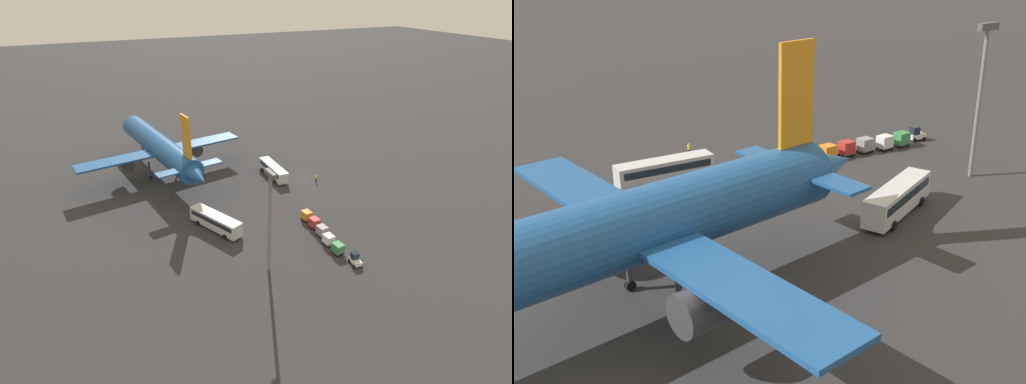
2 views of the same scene
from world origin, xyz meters
The scene contains 12 objects.
ground_plane centered at (0.00, 0.00, 0.00)m, with size 600.00×600.00×0.00m, color #2D2D30.
airplane centered at (18.11, 30.59, 7.30)m, with size 48.36×41.07×19.39m.
shuttle_bus_near centered at (4.93, 5.68, 1.86)m, with size 11.76×3.14×3.08m.
shuttle_bus_far centered at (-12.06, 26.94, 1.98)m, with size 12.12×7.36×3.32m.
baggage_tug centered at (-32.46, 8.80, 0.94)m, with size 2.53×1.86×2.10m.
worker_person centered at (-2.05, -2.48, 0.87)m, with size 0.38×0.38×1.74m.
cargo_cart_green centered at (-28.75, 9.78, 1.19)m, with size 2.12×1.83×2.06m.
cargo_cart_white centered at (-25.70, 9.74, 1.19)m, with size 2.12×1.83×2.06m.
cargo_cart_grey centered at (-22.66, 9.22, 1.19)m, with size 2.12×1.83×2.06m.
cargo_cart_red centered at (-19.62, 9.00, 1.19)m, with size 2.12×1.83×2.06m.
cargo_cart_orange centered at (-16.58, 8.97, 1.19)m, with size 2.12×1.83×2.06m.
light_pole centered at (-27.74, 23.05, 11.18)m, with size 2.80×0.70×18.32m.
Camera 2 is at (32.28, 72.23, 27.53)m, focal length 45.00 mm.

